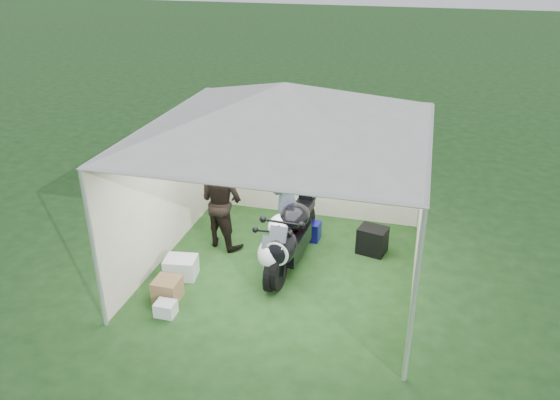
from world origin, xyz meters
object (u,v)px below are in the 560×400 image
(motorcycle_black, at_px, (291,235))
(paddock_stand, at_px, (307,230))
(crate_0, at_px, (181,267))
(canopy_tent, at_px, (286,112))
(crate_2, at_px, (166,309))
(equipment_box, at_px, (372,240))
(crate_1, at_px, (167,289))
(person_dark_jacket, at_px, (222,201))
(motorcycle_white, at_px, (279,242))
(person_blue_jacket, at_px, (287,198))

(motorcycle_black, distance_m, paddock_stand, 1.05)
(crate_0, bearing_deg, paddock_stand, 45.61)
(canopy_tent, distance_m, crate_2, 3.23)
(equipment_box, distance_m, crate_0, 3.17)
(crate_1, bearing_deg, crate_2, -68.70)
(motorcycle_black, height_order, person_dark_jacket, person_dark_jacket)
(canopy_tent, distance_m, motorcycle_white, 2.07)
(crate_2, bearing_deg, crate_0, 101.65)
(paddock_stand, height_order, equipment_box, equipment_box)
(person_blue_jacket, bearing_deg, motorcycle_black, 23.40)
(motorcycle_white, bearing_deg, motorcycle_black, 39.70)
(motorcycle_white, bearing_deg, crate_2, -130.07)
(paddock_stand, bearing_deg, crate_0, -134.39)
(paddock_stand, distance_m, crate_2, 3.01)
(person_dark_jacket, bearing_deg, motorcycle_black, -176.32)
(crate_1, bearing_deg, motorcycle_black, 40.85)
(motorcycle_black, xyz_separation_m, crate_1, (-1.53, -1.32, -0.42))
(paddock_stand, relative_size, person_dark_jacket, 0.27)
(canopy_tent, relative_size, crate_0, 11.76)
(motorcycle_black, bearing_deg, person_blue_jacket, 115.18)
(crate_1, bearing_deg, paddock_stand, 55.29)
(person_dark_jacket, bearing_deg, crate_0, 97.27)
(paddock_stand, relative_size, equipment_box, 0.97)
(motorcycle_black, height_order, person_blue_jacket, person_blue_jacket)
(paddock_stand, xyz_separation_m, person_dark_jacket, (-1.36, -0.55, 0.66))
(paddock_stand, relative_size, crate_0, 0.92)
(crate_2, bearing_deg, paddock_stand, 61.35)
(paddock_stand, bearing_deg, motorcycle_white, -101.08)
(person_dark_jacket, height_order, crate_0, person_dark_jacket)
(person_blue_jacket, bearing_deg, crate_0, -45.78)
(canopy_tent, bearing_deg, motorcycle_black, 31.51)
(canopy_tent, relative_size, paddock_stand, 12.82)
(crate_0, bearing_deg, crate_1, -84.40)
(canopy_tent, height_order, equipment_box, canopy_tent)
(motorcycle_white, relative_size, person_dark_jacket, 1.12)
(person_dark_jacket, relative_size, crate_2, 5.90)
(motorcycle_white, height_order, person_blue_jacket, person_blue_jacket)
(motorcycle_black, xyz_separation_m, person_dark_jacket, (-1.30, 0.41, 0.24))
(motorcycle_white, distance_m, person_blue_jacket, 0.81)
(canopy_tent, height_order, crate_2, canopy_tent)
(canopy_tent, bearing_deg, person_blue_jacket, 102.53)
(person_dark_jacket, relative_size, person_blue_jacket, 0.88)
(person_dark_jacket, relative_size, crate_1, 4.51)
(person_dark_jacket, xyz_separation_m, equipment_box, (2.51, 0.38, -0.59))
(canopy_tent, xyz_separation_m, crate_2, (-1.30, -1.62, -2.47))
(motorcycle_white, relative_size, crate_2, 6.63)
(crate_2, bearing_deg, motorcycle_black, 50.40)
(paddock_stand, bearing_deg, motorcycle_black, -93.27)
(person_blue_jacket, xyz_separation_m, crate_2, (-1.17, -2.22, -0.84))
(person_blue_jacket, bearing_deg, crate_1, -33.47)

